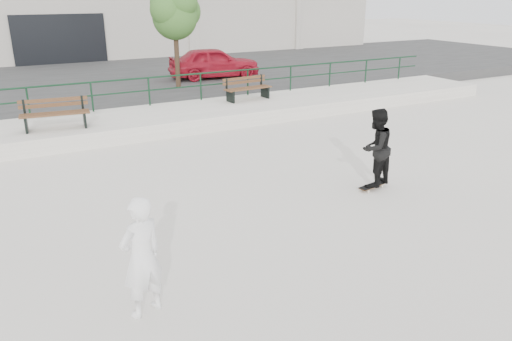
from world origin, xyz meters
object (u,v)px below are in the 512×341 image
bench_left (55,114)px  skateboard (372,186)px  tree (175,12)px  bench_right (247,88)px  standing_skater (376,148)px  seated_skater (142,257)px  red_car (214,63)px

bench_left → skateboard: bearing=-44.7°
skateboard → tree: bearing=80.2°
bench_right → tree: 4.87m
bench_left → standing_skater: (5.95, -7.37, 0.06)m
skateboard → seated_skater: (-6.13, -2.15, 0.84)m
bench_left → skateboard: 9.52m
tree → standing_skater: tree is taller
skateboard → standing_skater: size_ratio=0.44×
bench_right → skateboard: (-1.05, -8.37, -0.85)m
tree → standing_skater: size_ratio=2.25×
tree → standing_skater: 12.50m
red_car → skateboard: (-2.03, -13.58, -1.15)m
skateboard → bench_right: bearing=71.8°
skateboard → bench_left: bearing=117.9°
bench_left → tree: (5.69, 4.86, 2.64)m
bench_left → red_car: size_ratio=0.48×
tree → red_car: bearing=30.6°
bench_left → skateboard: bench_left is taller
red_car → seated_skater: 17.73m
red_car → standing_skater: red_car is taller
bench_right → seated_skater: (-7.18, -10.52, -0.02)m
bench_left → red_car: red_car is taller
bench_right → red_car: size_ratio=0.45×
bench_right → tree: bearing=103.7°
red_car → standing_skater: bearing=-179.2°
tree → seated_skater: bearing=-112.2°
bench_left → standing_skater: size_ratio=1.10×
tree → bench_left: bearing=-139.5°
bench_right → tree: size_ratio=0.47×
tree → seated_skater: (-5.87, -14.38, -2.68)m
tree → red_car: size_ratio=0.97×
red_car → seated_skater: size_ratio=2.33×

